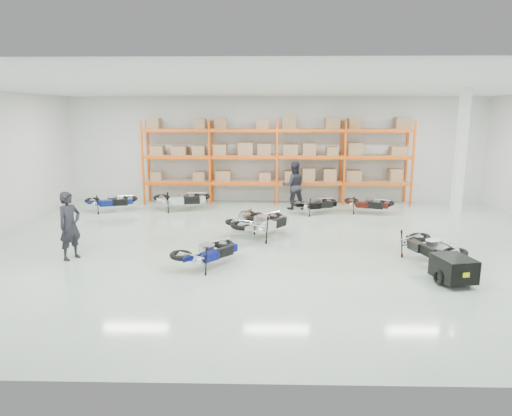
{
  "coord_description": "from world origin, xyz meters",
  "views": [
    {
      "loc": [
        -0.42,
        -12.88,
        3.81
      ],
      "look_at": [
        -0.73,
        0.11,
        1.1
      ],
      "focal_mm": 32.0,
      "sensor_mm": 36.0,
      "label": 1
    }
  ],
  "objects_px": {
    "moto_back_b": "(182,196)",
    "person_left": "(70,226)",
    "moto_back_c": "(316,201)",
    "moto_back_a": "(111,198)",
    "moto_touring_right": "(429,242)",
    "trailer": "(453,269)",
    "moto_black_far_left": "(247,216)",
    "moto_back_d": "(368,201)",
    "moto_blue_centre": "(208,248)",
    "moto_silver_left": "(264,219)",
    "person_back": "(294,185)"
  },
  "relations": [
    {
      "from": "moto_back_b",
      "to": "person_left",
      "type": "bearing_deg",
      "value": 153.45
    },
    {
      "from": "moto_back_c",
      "to": "person_left",
      "type": "relative_size",
      "value": 0.9
    },
    {
      "from": "moto_back_b",
      "to": "moto_back_a",
      "type": "bearing_deg",
      "value": 86.18
    },
    {
      "from": "moto_touring_right",
      "to": "trailer",
      "type": "relative_size",
      "value": 1.14
    },
    {
      "from": "moto_black_far_left",
      "to": "moto_back_d",
      "type": "xyz_separation_m",
      "value": [
        4.57,
        2.72,
        0.01
      ]
    },
    {
      "from": "moto_back_d",
      "to": "moto_touring_right",
      "type": "bearing_deg",
      "value": -155.62
    },
    {
      "from": "moto_back_d",
      "to": "moto_black_far_left",
      "type": "bearing_deg",
      "value": 142.12
    },
    {
      "from": "moto_blue_centre",
      "to": "moto_back_c",
      "type": "relative_size",
      "value": 1.01
    },
    {
      "from": "moto_blue_centre",
      "to": "moto_back_d",
      "type": "height_order",
      "value": "moto_blue_centre"
    },
    {
      "from": "moto_back_a",
      "to": "moto_back_c",
      "type": "relative_size",
      "value": 1.06
    },
    {
      "from": "person_left",
      "to": "moto_touring_right",
      "type": "bearing_deg",
      "value": -62.08
    },
    {
      "from": "moto_back_a",
      "to": "moto_back_c",
      "type": "xyz_separation_m",
      "value": [
        8.01,
        -0.23,
        -0.03
      ]
    },
    {
      "from": "person_left",
      "to": "moto_back_a",
      "type": "bearing_deg",
      "value": 37.01
    },
    {
      "from": "moto_silver_left",
      "to": "person_back",
      "type": "bearing_deg",
      "value": -66.98
    },
    {
      "from": "moto_touring_right",
      "to": "moto_back_c",
      "type": "bearing_deg",
      "value": 95.67
    },
    {
      "from": "person_left",
      "to": "moto_silver_left",
      "type": "bearing_deg",
      "value": -37.87
    },
    {
      "from": "person_back",
      "to": "moto_back_c",
      "type": "bearing_deg",
      "value": 125.09
    },
    {
      "from": "moto_blue_centre",
      "to": "moto_silver_left",
      "type": "relative_size",
      "value": 0.85
    },
    {
      "from": "moto_touring_right",
      "to": "trailer",
      "type": "xyz_separation_m",
      "value": [
        0.0,
        -1.6,
        -0.17
      ]
    },
    {
      "from": "moto_touring_right",
      "to": "trailer",
      "type": "distance_m",
      "value": 1.61
    },
    {
      "from": "moto_back_d",
      "to": "person_back",
      "type": "relative_size",
      "value": 0.85
    },
    {
      "from": "moto_back_a",
      "to": "moto_back_c",
      "type": "distance_m",
      "value": 8.01
    },
    {
      "from": "moto_black_far_left",
      "to": "trailer",
      "type": "relative_size",
      "value": 1.04
    },
    {
      "from": "moto_silver_left",
      "to": "moto_back_d",
      "type": "distance_m",
      "value": 5.35
    },
    {
      "from": "moto_touring_right",
      "to": "person_left",
      "type": "distance_m",
      "value": 9.42
    },
    {
      "from": "trailer",
      "to": "person_back",
      "type": "relative_size",
      "value": 0.81
    },
    {
      "from": "moto_blue_centre",
      "to": "person_back",
      "type": "xyz_separation_m",
      "value": [
        2.55,
        7.18,
        0.45
      ]
    },
    {
      "from": "moto_black_far_left",
      "to": "moto_back_a",
      "type": "height_order",
      "value": "moto_back_a"
    },
    {
      "from": "moto_blue_centre",
      "to": "moto_back_a",
      "type": "relative_size",
      "value": 0.96
    },
    {
      "from": "moto_touring_right",
      "to": "person_back",
      "type": "relative_size",
      "value": 0.92
    },
    {
      "from": "moto_back_b",
      "to": "moto_back_c",
      "type": "distance_m",
      "value": 5.3
    },
    {
      "from": "moto_silver_left",
      "to": "moto_black_far_left",
      "type": "xyz_separation_m",
      "value": [
        -0.58,
        0.84,
        -0.1
      ]
    },
    {
      "from": "moto_back_a",
      "to": "moto_back_b",
      "type": "distance_m",
      "value": 2.76
    },
    {
      "from": "moto_blue_centre",
      "to": "moto_back_d",
      "type": "relative_size",
      "value": 1.01
    },
    {
      "from": "moto_back_c",
      "to": "moto_back_d",
      "type": "distance_m",
      "value": 2.03
    },
    {
      "from": "moto_touring_right",
      "to": "moto_back_c",
      "type": "distance_m",
      "value": 6.21
    },
    {
      "from": "person_back",
      "to": "moto_back_d",
      "type": "bearing_deg",
      "value": 157.67
    },
    {
      "from": "moto_back_a",
      "to": "person_left",
      "type": "relative_size",
      "value": 0.95
    },
    {
      "from": "moto_blue_centre",
      "to": "moto_touring_right",
      "type": "xyz_separation_m",
      "value": [
        5.69,
        0.55,
        0.03
      ]
    },
    {
      "from": "trailer",
      "to": "person_left",
      "type": "relative_size",
      "value": 0.85
    },
    {
      "from": "trailer",
      "to": "person_back",
      "type": "bearing_deg",
      "value": 99.05
    },
    {
      "from": "moto_blue_centre",
      "to": "person_back",
      "type": "distance_m",
      "value": 7.63
    },
    {
      "from": "moto_back_d",
      "to": "person_left",
      "type": "bearing_deg",
      "value": 144.06
    },
    {
      "from": "person_back",
      "to": "moto_blue_centre",
      "type": "bearing_deg",
      "value": 63.36
    },
    {
      "from": "moto_black_far_left",
      "to": "moto_back_d",
      "type": "distance_m",
      "value": 5.32
    },
    {
      "from": "trailer",
      "to": "moto_back_c",
      "type": "distance_m",
      "value": 7.71
    },
    {
      "from": "trailer",
      "to": "moto_back_d",
      "type": "bearing_deg",
      "value": 80.53
    },
    {
      "from": "moto_silver_left",
      "to": "moto_back_c",
      "type": "relative_size",
      "value": 1.19
    },
    {
      "from": "moto_black_far_left",
      "to": "person_back",
      "type": "height_order",
      "value": "person_back"
    },
    {
      "from": "moto_blue_centre",
      "to": "moto_back_d",
      "type": "distance_m",
      "value": 8.37
    }
  ]
}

